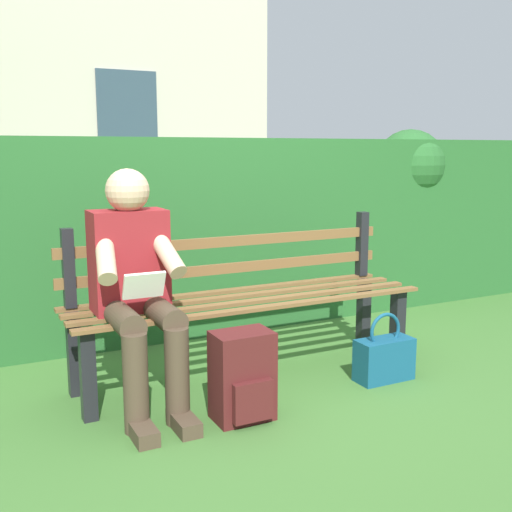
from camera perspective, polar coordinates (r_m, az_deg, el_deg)
name	(u,v)px	position (r m, az deg, el deg)	size (l,w,h in m)	color
ground	(248,376)	(3.61, -0.73, -11.12)	(60.00, 60.00, 0.00)	#3D6B2D
park_bench	(243,298)	(3.53, -1.20, -3.97)	(2.04, 0.51, 0.89)	black
person_seated	(136,282)	(3.10, -11.09, -2.41)	(0.44, 0.73, 1.20)	maroon
hedge_backdrop	(204,230)	(4.51, -4.87, 2.46)	(6.18, 0.72, 1.46)	#265B28
backpack	(243,377)	(3.01, -1.25, -11.17)	(0.28, 0.27, 0.44)	#4C1919
handbag	(384,358)	(3.59, 11.84, -9.24)	(0.33, 0.15, 0.39)	navy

